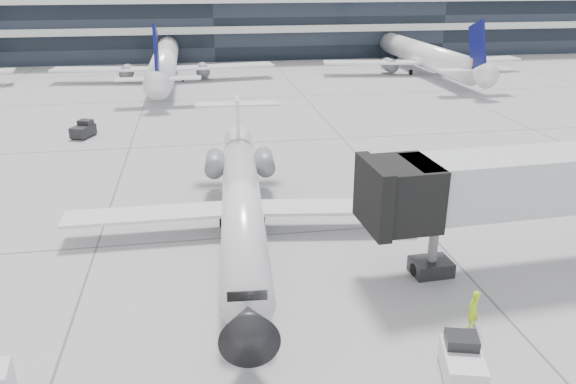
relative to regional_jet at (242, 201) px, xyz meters
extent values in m
plane|color=gray|center=(1.37, -0.62, -2.10)|extent=(220.00, 220.00, 0.00)
cube|color=black|center=(1.37, 81.38, 2.90)|extent=(170.00, 22.00, 10.00)
cylinder|color=silver|center=(-0.05, -0.77, -0.07)|extent=(3.78, 21.35, 2.39)
cone|color=black|center=(-0.83, -12.61, -0.07)|extent=(2.55, 2.63, 2.39)
cone|color=silver|center=(0.74, 11.24, 0.20)|extent=(2.45, 2.98, 2.27)
cube|color=silver|center=(-5.73, 0.49, -0.68)|extent=(9.75, 2.34, 0.19)
cube|color=silver|center=(5.75, -0.27, -0.68)|extent=(9.96, 3.60, 0.19)
cylinder|color=slate|center=(-1.34, 6.59, 0.29)|extent=(1.52, 3.09, 1.33)
cylinder|color=slate|center=(2.19, 6.35, 0.29)|extent=(1.52, 3.09, 1.33)
cube|color=silver|center=(0.71, 10.71, 2.06)|extent=(0.40, 2.31, 3.98)
cube|color=silver|center=(0.73, 11.06, 3.48)|extent=(6.45, 1.83, 0.14)
cylinder|color=black|center=(-0.60, -9.16, -1.85)|extent=(0.19, 0.51, 0.50)
cylinder|color=black|center=(-1.26, 1.08, -1.82)|extent=(0.25, 0.58, 0.57)
cylinder|color=black|center=(1.39, 0.91, -1.82)|extent=(0.25, 0.58, 0.57)
cube|color=silver|center=(15.70, -6.34, 2.79)|extent=(16.06, 4.05, 2.96)
cube|color=black|center=(7.53, -6.79, 2.67)|extent=(3.15, 3.79, 3.18)
cylinder|color=slate|center=(9.46, -6.69, -0.51)|extent=(0.50, 0.50, 3.18)
cube|color=black|center=(9.46, -6.69, -1.70)|extent=(2.13, 1.70, 0.80)
imported|color=#B2E217|center=(9.37, -11.57, -1.16)|extent=(0.81, 0.71, 1.87)
cube|color=silver|center=(7.37, -14.74, -1.47)|extent=(2.10, 2.82, 1.03)
cube|color=black|center=(7.52, -14.19, -0.79)|extent=(1.48, 1.32, 0.57)
cylinder|color=black|center=(7.00, -13.69, -1.85)|extent=(0.33, 0.54, 0.50)
cylinder|color=black|center=(8.21, -14.02, -1.85)|extent=(0.33, 0.54, 0.50)
cone|color=#FF460D|center=(-0.30, 13.71, -1.79)|extent=(0.40, 0.40, 0.62)
cube|color=#FF460D|center=(-0.30, 13.71, -2.08)|extent=(0.46, 0.46, 0.03)
cube|color=black|center=(-13.38, 23.88, -1.48)|extent=(2.33, 2.86, 1.02)
cube|color=black|center=(-13.16, 24.40, -0.80)|extent=(1.54, 1.42, 0.57)
cylinder|color=black|center=(-13.60, 24.95, -1.85)|extent=(0.38, 0.54, 0.50)
cylinder|color=black|center=(-12.46, 24.47, -1.85)|extent=(0.38, 0.54, 0.50)
cylinder|color=black|center=(-14.31, 23.29, -1.85)|extent=(0.38, 0.54, 0.50)
cylinder|color=black|center=(-13.17, 22.80, -1.85)|extent=(0.38, 0.54, 0.50)
camera|label=1|loc=(-2.34, -31.40, 12.96)|focal=35.00mm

